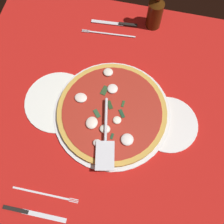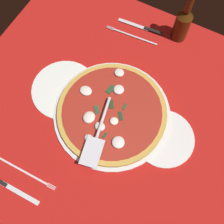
{
  "view_description": "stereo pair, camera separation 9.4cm",
  "coord_description": "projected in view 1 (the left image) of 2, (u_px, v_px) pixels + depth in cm",
  "views": [
    {
      "loc": [
        9.88,
        -32.17,
        89.8
      ],
      "look_at": [
        2.17,
        2.11,
        2.24
      ],
      "focal_mm": 43.48,
      "sensor_mm": 36.0,
      "label": 1
    },
    {
      "loc": [
        18.71,
        -28.89,
        89.8
      ],
      "look_at": [
        2.17,
        2.11,
        2.24
      ],
      "focal_mm": 43.48,
      "sensor_mm": 36.0,
      "label": 2
    }
  ],
  "objects": [
    {
      "name": "pizza_pan",
      "position": [
        112.0,
        114.0,
        0.96
      ],
      "size": [
        41.2,
        41.2,
        1.14
      ],
      "primitive_type": "cylinder",
      "color": "silver",
      "rests_on": "ground_plane"
    },
    {
      "name": "pizza_server",
      "position": [
        105.0,
        138.0,
        0.88
      ],
      "size": [
        8.44,
        24.81,
        1.0
      ],
      "rotation": [
        0.0,
        0.0,
        4.92
      ],
      "color": "silver",
      "rests_on": "pizza"
    },
    {
      "name": "dinner_plate_right",
      "position": [
        168.0,
        124.0,
        0.94
      ],
      "size": [
        20.62,
        20.62,
        1.0
      ],
      "primitive_type": "cylinder",
      "color": "silver",
      "rests_on": "ground_plane"
    },
    {
      "name": "ground_plane",
      "position": [
        105.0,
        119.0,
        0.96
      ],
      "size": [
        106.04,
        106.04,
        0.8
      ],
      "primitive_type": "cube",
      "color": "#B21814"
    },
    {
      "name": "checker_pattern",
      "position": [
        105.0,
        118.0,
        0.96
      ],
      "size": [
        106.04,
        106.04,
        0.1
      ],
      "color": "silver",
      "rests_on": "ground_plane"
    },
    {
      "name": "place_setting_near",
      "position": [
        37.0,
        204.0,
        0.85
      ],
      "size": [
        22.22,
        14.08,
        1.4
      ],
      "rotation": [
        0.0,
        0.0,
        0.02
      ],
      "color": "white",
      "rests_on": "ground_plane"
    },
    {
      "name": "place_setting_far",
      "position": [
        114.0,
        29.0,
        1.1
      ],
      "size": [
        21.74,
        13.19,
        1.4
      ],
      "rotation": [
        0.0,
        0.0,
        3.22
      ],
      "color": "white",
      "rests_on": "ground_plane"
    },
    {
      "name": "pizza",
      "position": [
        112.0,
        112.0,
        0.94
      ],
      "size": [
        38.35,
        38.35,
        3.34
      ],
      "color": "gold",
      "rests_on": "pizza_pan"
    },
    {
      "name": "beer_bottle",
      "position": [
        155.0,
        10.0,
        1.03
      ],
      "size": [
        6.04,
        6.04,
        22.33
      ],
      "color": "#422209",
      "rests_on": "ground_plane"
    },
    {
      "name": "dinner_plate_left",
      "position": [
        58.0,
        102.0,
        0.98
      ],
      "size": [
        23.93,
        23.93,
        1.0
      ],
      "primitive_type": "cylinder",
      "color": "white",
      "rests_on": "ground_plane"
    }
  ]
}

